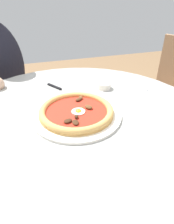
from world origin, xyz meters
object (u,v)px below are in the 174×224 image
Objects in this scene: diner_person at (5,98)px; cafe_chair_spare_far at (174,91)px; steak_knife at (51,85)px; ramekin_capers at (104,85)px; fork_utensil at (137,84)px; pizza_on_plate at (77,112)px; dining_table at (77,144)px.

diner_person reaches higher than cafe_chair_spare_far.
steak_knife is 0.27m from ramekin_capers.
pizza_on_plate is at bearing 27.18° from fork_utensil.
ramekin_capers is (-0.19, -0.19, -0.00)m from pizza_on_plate.
fork_utensil is (-0.18, 0.00, -0.01)m from ramekin_capers.
cafe_chair_spare_far is (-0.83, -0.42, -0.08)m from dining_table.
pizza_on_plate is (-0.00, -0.00, 0.16)m from dining_table.
dining_table is 0.91× the size of diner_person.
diner_person reaches higher than steak_knife.
diner_person is at bearing -54.37° from steak_knife.
cafe_chair_spare_far is (-0.83, -0.42, -0.23)m from pizza_on_plate.
steak_knife is at bearing 7.88° from cafe_chair_spare_far.
pizza_on_plate is 0.31m from steak_knife.
cafe_chair_spare_far is (-1.16, 0.26, 0.00)m from diner_person.
ramekin_capers is (-0.19, -0.19, 0.16)m from dining_table.
fork_utensil reaches higher than dining_table.
diner_person is at bearing -43.52° from ramekin_capers.
fork_utensil is 0.20× the size of cafe_chair_spare_far.
diner_person is at bearing -64.24° from pizza_on_plate.
cafe_chair_spare_far is (-0.89, -0.12, -0.22)m from steak_knife.
cafe_chair_spare_far reaches higher than dining_table.
steak_knife is 0.16× the size of diner_person.
steak_knife reaches higher than fork_utensil.
dining_table is at bearing 26.88° from cafe_chair_spare_far.
pizza_on_plate is at bearing -177.85° from dining_table.
pizza_on_plate reaches higher than ramekin_capers.
pizza_on_plate is 0.79m from diner_person.
steak_knife is at bearing -14.91° from fork_utensil.
cafe_chair_spare_far is at bearing -153.12° from dining_table.
steak_knife is 2.93× the size of ramekin_capers.
ramekin_capers reaches higher than fork_utensil.
dining_table is 6.23× the size of fork_utensil.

